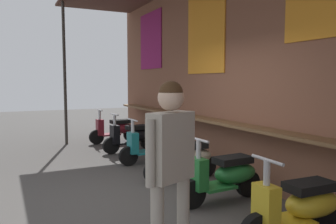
{
  "coord_description": "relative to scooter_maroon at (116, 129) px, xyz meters",
  "views": [
    {
      "loc": [
        4.53,
        -1.78,
        1.75
      ],
      "look_at": [
        -1.14,
        1.0,
        1.17
      ],
      "focal_mm": 35.97,
      "sensor_mm": 36.0,
      "label": 1
    }
  ],
  "objects": [
    {
      "name": "scooter_black",
      "position": [
        1.36,
        -0.0,
        0.0
      ],
      "size": [
        0.5,
        1.4,
        0.97
      ],
      "rotation": [
        0.0,
        0.0,
        -1.49
      ],
      "color": "black",
      "rests_on": "ground_plane"
    },
    {
      "name": "shopper_browsing",
      "position": [
        6.51,
        -1.54,
        0.7
      ],
      "size": [
        0.34,
        0.56,
        1.75
      ],
      "rotation": [
        0.0,
        0.0,
        3.5
      ],
      "color": "#ADA393",
      "rests_on": "ground_plane"
    },
    {
      "name": "scooter_cream",
      "position": [
        4.02,
        0.0,
        0.0
      ],
      "size": [
        0.46,
        1.4,
        0.97
      ],
      "rotation": [
        0.0,
        0.0,
        -1.59
      ],
      "color": "beige",
      "rests_on": "ground_plane"
    },
    {
      "name": "scooter_yellow",
      "position": [
        6.61,
        -0.0,
        0.0
      ],
      "size": [
        0.46,
        1.4,
        0.97
      ],
      "rotation": [
        0.0,
        0.0,
        -1.61
      ],
      "color": "gold",
      "rests_on": "ground_plane"
    },
    {
      "name": "scooter_green",
      "position": [
        5.24,
        -0.0,
        0.0
      ],
      "size": [
        0.46,
        1.4,
        0.97
      ],
      "rotation": [
        0.0,
        0.0,
        -1.53
      ],
      "color": "#237533",
      "rests_on": "ground_plane"
    },
    {
      "name": "ground_plane",
      "position": [
        4.62,
        -1.08,
        -0.39
      ],
      "size": [
        33.31,
        33.31,
        0.0
      ],
      "primitive_type": "plane",
      "color": "#474442"
    },
    {
      "name": "scooter_teal",
      "position": [
        2.63,
        -0.0,
        0.0
      ],
      "size": [
        0.46,
        1.4,
        0.97
      ],
      "rotation": [
        0.0,
        0.0,
        -1.53
      ],
      "color": "#197075",
      "rests_on": "ground_plane"
    },
    {
      "name": "scooter_maroon",
      "position": [
        0.0,
        0.0,
        0.0
      ],
      "size": [
        0.46,
        1.4,
        0.97
      ],
      "rotation": [
        0.0,
        0.0,
        -1.55
      ],
      "color": "maroon",
      "rests_on": "ground_plane"
    },
    {
      "name": "market_stall_facade",
      "position": [
        4.62,
        0.79,
        1.82
      ],
      "size": [
        11.9,
        2.49,
        3.99
      ],
      "color": "brown",
      "rests_on": "ground_plane"
    }
  ]
}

